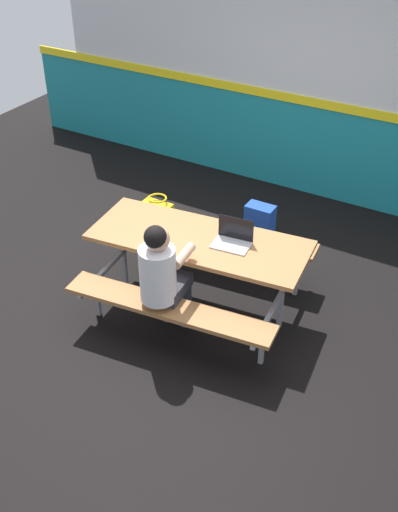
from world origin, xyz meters
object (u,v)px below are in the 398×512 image
Objects in this scene: tote_bag_bright at (158,216)px; backpack_dark at (260,224)px; student_nearer at (162,273)px; laptop_silver at (233,239)px.

backpack_dark is at bearing 20.11° from tote_bag_bright.
student_nearer is at bearing -91.14° from backpack_dark.
student_nearer is 0.71m from laptop_silver.
student_nearer is 2.81× the size of tote_bag_bright.
student_nearer is at bearing -116.39° from laptop_silver.
backpack_dark reaches higher than tote_bag_bright.
student_nearer reaches higher than laptop_silver.
tote_bag_bright is at bearing 125.09° from student_nearer.
laptop_silver is at bearing 63.61° from student_nearer.
backpack_dark is at bearing 88.86° from student_nearer.
student_nearer reaches higher than tote_bag_bright.
backpack_dark is 1.12m from tote_bag_bright.
laptop_silver is 0.80× the size of tote_bag_bright.
student_nearer is 1.89m from backpack_dark.
tote_bag_bright is (-1.33, 0.81, -0.59)m from laptop_silver.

